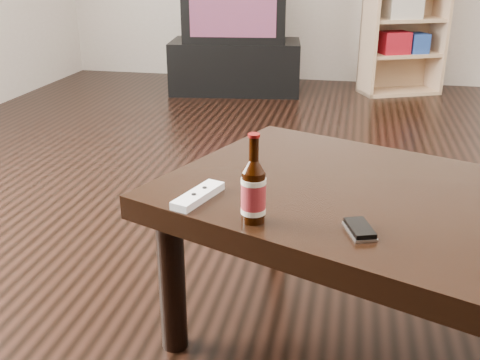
% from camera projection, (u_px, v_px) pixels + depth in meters
% --- Properties ---
extents(floor, '(5.00, 6.00, 0.01)m').
position_uv_depth(floor, '(334.00, 247.00, 2.11)').
color(floor, black).
rests_on(floor, ground).
extents(tv_stand, '(1.05, 0.62, 0.40)m').
position_uv_depth(tv_stand, '(236.00, 66.00, 4.41)').
color(tv_stand, black).
rests_on(tv_stand, floor).
extents(tv, '(0.82, 0.57, 0.57)m').
position_uv_depth(tv, '(235.00, 2.00, 4.23)').
color(tv, black).
rests_on(tv, tv_stand).
extents(bookshelf, '(0.66, 0.50, 1.12)m').
position_uv_depth(bookshelf, '(404.00, 16.00, 4.23)').
color(bookshelf, tan).
rests_on(bookshelf, floor).
extents(coffee_table, '(1.42, 1.14, 0.47)m').
position_uv_depth(coffee_table, '(413.00, 226.00, 1.36)').
color(coffee_table, black).
rests_on(coffee_table, floor).
extents(beer_bottle, '(0.06, 0.06, 0.20)m').
position_uv_depth(beer_bottle, '(253.00, 191.00, 1.22)').
color(beer_bottle, black).
rests_on(beer_bottle, coffee_table).
extents(phone, '(0.08, 0.10, 0.02)m').
position_uv_depth(phone, '(360.00, 229.00, 1.19)').
color(phone, silver).
rests_on(phone, coffee_table).
extents(remote, '(0.10, 0.18, 0.02)m').
position_uv_depth(remote, '(198.00, 196.00, 1.36)').
color(remote, white).
rests_on(remote, coffee_table).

